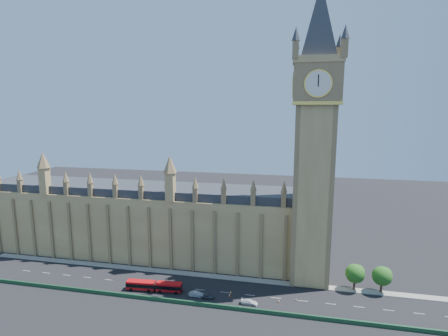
% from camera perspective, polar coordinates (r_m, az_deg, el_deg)
% --- Properties ---
extents(ground, '(400.00, 400.00, 0.00)m').
position_cam_1_polar(ground, '(118.94, -5.89, -18.95)').
color(ground, black).
rests_on(ground, ground).
extents(palace_westminster, '(120.00, 20.00, 28.00)m').
position_cam_1_polar(palace_westminster, '(140.93, -13.06, -8.35)').
color(palace_westminster, '#A2824E').
rests_on(palace_westminster, ground).
extents(elizabeth_tower, '(20.59, 20.59, 105.00)m').
position_cam_1_polar(elizabeth_tower, '(113.34, 14.72, 8.19)').
color(elizabeth_tower, '#A2824E').
rests_on(elizabeth_tower, ground).
extents(bridge_parapet, '(160.00, 0.60, 1.20)m').
position_cam_1_polar(bridge_parapet, '(111.24, -7.40, -20.81)').
color(bridge_parapet, '#1E4C2D').
rests_on(bridge_parapet, ground).
extents(kerb_north, '(160.00, 3.00, 0.16)m').
position_cam_1_polar(kerb_north, '(126.93, -4.54, -16.94)').
color(kerb_north, gray).
rests_on(kerb_north, ground).
extents(tree_east_near, '(6.00, 6.00, 8.50)m').
position_cam_1_polar(tree_east_near, '(122.32, 20.71, -15.75)').
color(tree_east_near, '#382619').
rests_on(tree_east_near, ground).
extents(tree_east_far, '(6.00, 6.00, 8.50)m').
position_cam_1_polar(tree_east_far, '(123.85, 24.51, -15.69)').
color(tree_east_far, '#382619').
rests_on(tree_east_far, ground).
extents(red_bus, '(17.91, 4.03, 3.02)m').
position_cam_1_polar(red_bus, '(118.34, -11.35, -18.39)').
color(red_bus, red).
rests_on(red_bus, ground).
extents(car_grey, '(4.09, 1.76, 1.38)m').
position_cam_1_polar(car_grey, '(112.89, -2.76, -20.20)').
color(car_grey, '#44454C').
rests_on(car_grey, ground).
extents(car_silver, '(4.91, 1.97, 1.59)m').
position_cam_1_polar(car_silver, '(113.89, -4.48, -19.86)').
color(car_silver, '#9EA1A5').
rests_on(car_silver, ground).
extents(car_white, '(4.93, 2.02, 1.43)m').
position_cam_1_polar(car_white, '(110.21, 4.18, -21.00)').
color(car_white, silver).
rests_on(car_white, ground).
extents(cone_a, '(0.52, 0.52, 0.79)m').
position_cam_1_polar(cone_a, '(113.89, 0.92, -20.07)').
color(cone_a, black).
rests_on(cone_a, ground).
extents(cone_b, '(0.56, 0.56, 0.71)m').
position_cam_1_polar(cone_b, '(112.32, 8.95, -20.68)').
color(cone_b, black).
rests_on(cone_b, ground).
extents(cone_c, '(0.61, 0.61, 0.79)m').
position_cam_1_polar(cone_c, '(115.40, 1.10, -19.64)').
color(cone_c, black).
rests_on(cone_c, ground).
extents(cone_d, '(0.42, 0.42, 0.62)m').
position_cam_1_polar(cone_d, '(113.87, 11.69, -20.34)').
color(cone_d, black).
rests_on(cone_d, ground).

